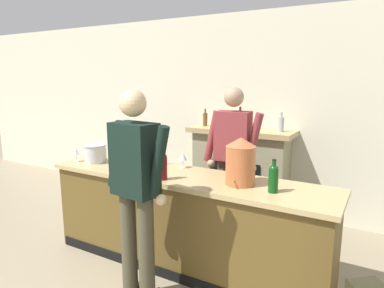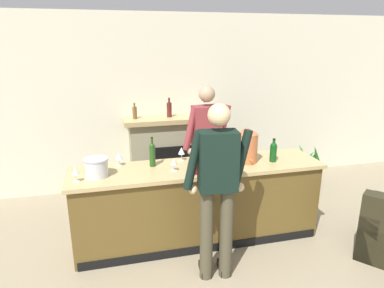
# 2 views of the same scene
# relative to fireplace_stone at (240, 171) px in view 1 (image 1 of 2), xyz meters

# --- Properties ---
(wall_back_panel) EXTENTS (12.00, 0.07, 2.75)m
(wall_back_panel) POSITION_rel_fireplace_stone_xyz_m (0.03, 0.26, 0.76)
(wall_back_panel) COLOR beige
(wall_back_panel) RESTS_ON ground_plane
(bar_counter) EXTENTS (2.92, 0.68, 0.95)m
(bar_counter) POSITION_rel_fireplace_stone_xyz_m (0.03, -1.56, -0.14)
(bar_counter) COLOR brown
(bar_counter) RESTS_ON ground_plane
(fireplace_stone) EXTENTS (1.44, 0.52, 1.50)m
(fireplace_stone) POSITION_rel_fireplace_stone_xyz_m (0.00, 0.00, 0.00)
(fireplace_stone) COLOR gray
(fireplace_stone) RESTS_ON ground_plane
(person_customer) EXTENTS (0.66, 0.34, 1.80)m
(person_customer) POSITION_rel_fireplace_stone_xyz_m (0.02, -2.27, 0.39)
(person_customer) COLOR #443F2D
(person_customer) RESTS_ON ground_plane
(person_bartender) EXTENTS (0.66, 0.33, 1.79)m
(person_bartender) POSITION_rel_fireplace_stone_xyz_m (0.29, -0.98, 0.38)
(person_bartender) COLOR brown
(person_bartender) RESTS_ON ground_plane
(copper_dispenser) EXTENTS (0.27, 0.30, 0.42)m
(copper_dispenser) POSITION_rel_fireplace_stone_xyz_m (0.61, -1.56, 0.55)
(copper_dispenser) COLOR #BF6639
(copper_dispenser) RESTS_ON bar_counter
(ice_bucket_steel) EXTENTS (0.25, 0.25, 0.20)m
(ice_bucket_steel) POSITION_rel_fireplace_stone_xyz_m (-1.10, -1.60, 0.44)
(ice_bucket_steel) COLOR silver
(ice_bucket_steel) RESTS_ON bar_counter
(wine_bottle_merlot_tall) EXTENTS (0.08, 0.08, 0.31)m
(wine_bottle_merlot_tall) POSITION_rel_fireplace_stone_xyz_m (-0.06, -1.78, 0.48)
(wine_bottle_merlot_tall) COLOR #611013
(wine_bottle_merlot_tall) RESTS_ON bar_counter
(wine_bottle_burgundy_dark) EXTENTS (0.07, 0.07, 0.35)m
(wine_bottle_burgundy_dark) POSITION_rel_fireplace_stone_xyz_m (-0.48, -1.43, 0.49)
(wine_bottle_burgundy_dark) COLOR #204718
(wine_bottle_burgundy_dark) RESTS_ON bar_counter
(wine_bottle_riesling_slim) EXTENTS (0.08, 0.08, 0.28)m
(wine_bottle_riesling_slim) POSITION_rel_fireplace_stone_xyz_m (0.93, -1.62, 0.46)
(wine_bottle_riesling_slim) COLOR #0E4313
(wine_bottle_riesling_slim) RESTS_ON bar_counter
(wine_glass_mid_counter) EXTENTS (0.08, 0.08, 0.17)m
(wine_glass_mid_counter) POSITION_rel_fireplace_stone_xyz_m (-0.12, -1.33, 0.45)
(wine_glass_mid_counter) COLOR silver
(wine_glass_mid_counter) RESTS_ON bar_counter
(wine_glass_front_left) EXTENTS (0.07, 0.07, 0.14)m
(wine_glass_front_left) POSITION_rel_fireplace_stone_xyz_m (-0.27, -1.64, 0.43)
(wine_glass_front_left) COLOR silver
(wine_glass_front_left) RESTS_ON bar_counter
(wine_glass_front_right) EXTENTS (0.07, 0.07, 0.17)m
(wine_glass_front_right) POSITION_rel_fireplace_stone_xyz_m (-1.30, -1.70, 0.45)
(wine_glass_front_right) COLOR silver
(wine_glass_front_right) RESTS_ON bar_counter
(wine_glass_by_dispenser) EXTENTS (0.08, 0.08, 0.16)m
(wine_glass_by_dispenser) POSITION_rel_fireplace_stone_xyz_m (-0.85, -1.32, 0.45)
(wine_glass_by_dispenser) COLOR silver
(wine_glass_by_dispenser) RESTS_ON bar_counter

